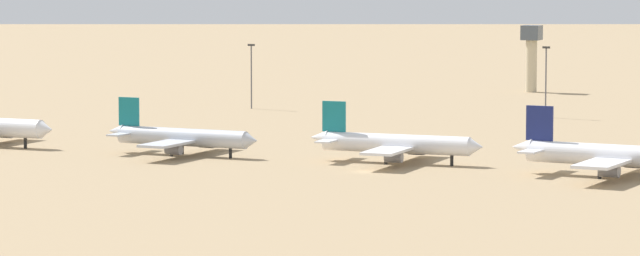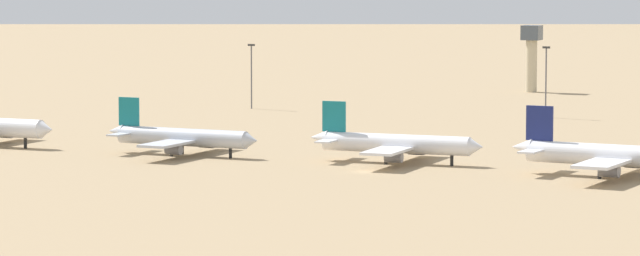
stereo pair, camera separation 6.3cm
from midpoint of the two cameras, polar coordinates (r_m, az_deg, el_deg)
ground at (r=316.30m, az=1.47°, el=-1.43°), size 4000.00×4000.00×0.00m
parked_jet_teal_2 at (r=342.34m, az=-4.53°, el=-0.30°), size 33.27×27.93×11.00m
parked_jet_teal_3 at (r=328.73m, az=2.45°, el=-0.51°), size 34.28×28.73×11.35m
parked_jet_navy_4 at (r=311.15m, az=9.40°, el=-0.88°), size 36.89×31.11×12.18m
control_tower at (r=504.19m, az=6.89°, el=2.47°), size 5.20×5.20×19.08m
light_pole_west at (r=424.88m, az=7.35°, el=1.66°), size 1.80×0.50×17.15m
light_pole_mid at (r=446.13m, az=-2.24°, el=1.84°), size 1.80×0.50×16.50m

